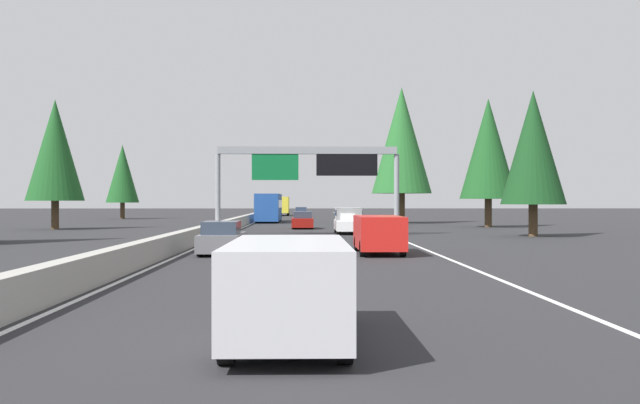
# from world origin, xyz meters

# --- Properties ---
(ground_plane) EXTENTS (320.00, 320.00, 0.00)m
(ground_plane) POSITION_xyz_m (60.00, 0.00, 0.00)
(ground_plane) COLOR #262628
(median_barrier) EXTENTS (180.00, 0.56, 0.90)m
(median_barrier) POSITION_xyz_m (80.00, 0.30, 0.45)
(median_barrier) COLOR #9E9B93
(median_barrier) RESTS_ON ground
(shoulder_stripe_right) EXTENTS (160.00, 0.16, 0.01)m
(shoulder_stripe_right) POSITION_xyz_m (70.00, -11.52, 0.01)
(shoulder_stripe_right) COLOR silver
(shoulder_stripe_right) RESTS_ON ground
(shoulder_stripe_median) EXTENTS (160.00, 0.16, 0.01)m
(shoulder_stripe_median) POSITION_xyz_m (70.00, -0.25, 0.01)
(shoulder_stripe_median) COLOR silver
(shoulder_stripe_median) RESTS_ON ground
(sign_gantry_overhead) EXTENTS (0.50, 12.68, 6.09)m
(sign_gantry_overhead) POSITION_xyz_m (48.25, -6.04, 4.84)
(sign_gantry_overhead) COLOR gray
(sign_gantry_overhead) RESTS_ON ground
(minivan_near_center) EXTENTS (5.00, 1.95, 1.69)m
(minivan_near_center) POSITION_xyz_m (9.82, -5.40, 0.95)
(minivan_near_center) COLOR silver
(minivan_near_center) RESTS_ON ground
(sedan_distant_b) EXTENTS (4.40, 1.80, 1.47)m
(sedan_distant_b) POSITION_xyz_m (30.25, -2.00, 0.68)
(sedan_distant_b) COLOR slate
(sedan_distant_b) RESTS_ON ground
(pickup_far_right) EXTENTS (5.60, 2.00, 1.86)m
(pickup_far_right) POSITION_xyz_m (50.90, -8.88, 0.91)
(pickup_far_right) COLOR white
(pickup_far_right) RESTS_ON ground
(sedan_distant_a) EXTENTS (4.40, 1.80, 1.47)m
(sedan_distant_a) POSITION_xyz_m (100.17, -5.16, 0.68)
(sedan_distant_a) COLOR #1E4793
(sedan_distant_a) RESTS_ON ground
(bus_mid_center) EXTENTS (11.50, 2.55, 3.10)m
(bus_mid_center) POSITION_xyz_m (79.15, -1.70, 1.72)
(bus_mid_center) COLOR #1E4793
(bus_mid_center) RESTS_ON ground
(sedan_far_left) EXTENTS (4.40, 1.80, 1.47)m
(sedan_far_left) POSITION_xyz_m (59.96, -5.49, 0.68)
(sedan_far_left) COLOR maroon
(sedan_far_left) RESTS_ON ground
(box_truck_near_right) EXTENTS (8.50, 2.40, 2.95)m
(box_truck_near_right) POSITION_xyz_m (114.08, -1.97, 1.61)
(box_truck_near_right) COLOR gold
(box_truck_near_right) RESTS_ON ground
(minivan_mid_left) EXTENTS (5.00, 1.95, 1.69)m
(minivan_mid_left) POSITION_xyz_m (30.33, -8.98, 0.95)
(minivan_mid_left) COLOR red
(minivan_mid_left) RESTS_ON ground
(conifer_right_near) EXTENTS (4.26, 4.26, 9.69)m
(conifer_right_near) POSITION_xyz_m (45.99, -20.79, 5.88)
(conifer_right_near) COLOR #4C3823
(conifer_right_near) RESTS_ON ground
(conifer_right_mid) EXTENTS (5.07, 5.07, 11.53)m
(conifer_right_mid) POSITION_xyz_m (63.18, -22.09, 7.01)
(conifer_right_mid) COLOR #4C3823
(conifer_right_mid) RESTS_ON ground
(conifer_right_far) EXTENTS (6.29, 6.29, 14.29)m
(conifer_right_far) POSITION_xyz_m (74.84, -15.84, 8.69)
(conifer_right_far) COLOR #4C3823
(conifer_right_far) RESTS_ON ground
(conifer_left_mid) EXTENTS (4.73, 4.73, 10.75)m
(conifer_left_mid) POSITION_xyz_m (58.87, 14.96, 6.53)
(conifer_left_mid) COLOR #4C3823
(conifer_left_mid) RESTS_ON ground
(conifer_left_far) EXTENTS (4.23, 4.23, 9.62)m
(conifer_left_far) POSITION_xyz_m (93.71, 17.96, 5.84)
(conifer_left_far) COLOR #4C3823
(conifer_left_far) RESTS_ON ground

